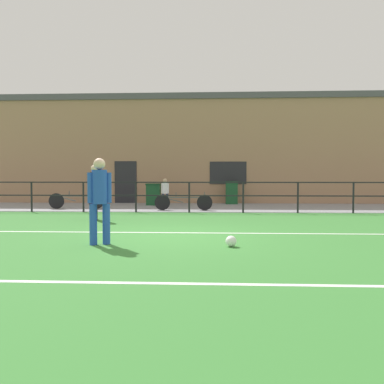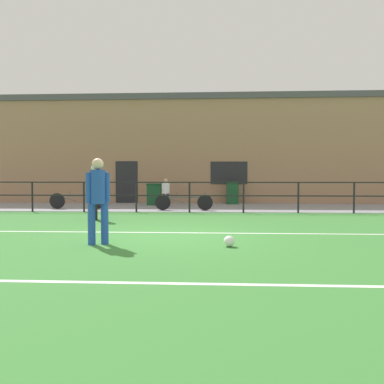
% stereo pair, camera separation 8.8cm
% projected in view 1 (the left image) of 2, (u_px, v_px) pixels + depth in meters
% --- Properties ---
extents(ground, '(60.00, 44.00, 0.04)m').
position_uv_depth(ground, '(174.00, 237.00, 9.15)').
color(ground, '#387A33').
extents(field_line_touchline, '(36.00, 0.11, 0.00)m').
position_uv_depth(field_line_touchline, '(176.00, 233.00, 9.75)').
color(field_line_touchline, white).
rests_on(field_line_touchline, ground).
extents(field_line_hash, '(36.00, 0.11, 0.00)m').
position_uv_depth(field_line_hash, '(143.00, 283.00, 5.17)').
color(field_line_hash, white).
rests_on(field_line_hash, ground).
extents(pavement_strip, '(48.00, 5.00, 0.02)m').
position_uv_depth(pavement_strip, '(193.00, 207.00, 17.63)').
color(pavement_strip, gray).
rests_on(pavement_strip, ground).
extents(perimeter_fence, '(36.07, 0.07, 1.15)m').
position_uv_depth(perimeter_fence, '(189.00, 193.00, 15.11)').
color(perimeter_fence, black).
rests_on(perimeter_fence, ground).
extents(clubhouse_facade, '(28.00, 2.56, 5.46)m').
position_uv_depth(clubhouse_facade, '(196.00, 150.00, 21.22)').
color(clubhouse_facade, '#A37A5B').
rests_on(clubhouse_facade, ground).
extents(player_goalkeeper, '(0.30, 0.45, 1.71)m').
position_uv_depth(player_goalkeeper, '(95.00, 189.00, 12.61)').
color(player_goalkeeper, black).
rests_on(player_goalkeeper, ground).
extents(player_striker, '(0.45, 0.30, 1.71)m').
position_uv_depth(player_striker, '(100.00, 196.00, 8.04)').
color(player_striker, blue).
rests_on(player_striker, ground).
extents(soccer_ball_match, '(0.21, 0.21, 0.21)m').
position_uv_depth(soccer_ball_match, '(231.00, 241.00, 7.82)').
color(soccer_ball_match, white).
rests_on(soccer_ball_match, ground).
extents(spectator_child, '(0.33, 0.22, 1.24)m').
position_uv_depth(spectator_child, '(165.00, 191.00, 17.38)').
color(spectator_child, '#232D4C').
rests_on(spectator_child, pavement_strip).
extents(bicycle_parked_0, '(2.27, 0.04, 0.71)m').
position_uv_depth(bicycle_parked_0, '(183.00, 202.00, 15.93)').
color(bicycle_parked_0, black).
rests_on(bicycle_parked_0, pavement_strip).
extents(bicycle_parked_1, '(2.28, 0.04, 0.74)m').
position_uv_depth(bicycle_parked_1, '(76.00, 201.00, 16.57)').
color(bicycle_parked_1, black).
rests_on(bicycle_parked_1, pavement_strip).
extents(trash_bin_0, '(0.66, 0.56, 1.00)m').
position_uv_depth(trash_bin_0, '(154.00, 194.00, 18.73)').
color(trash_bin_0, '#194C28').
rests_on(trash_bin_0, pavement_strip).
extents(trash_bin_1, '(0.59, 0.50, 1.09)m').
position_uv_depth(trash_bin_1, '(232.00, 193.00, 19.50)').
color(trash_bin_1, '#194C28').
rests_on(trash_bin_1, pavement_strip).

